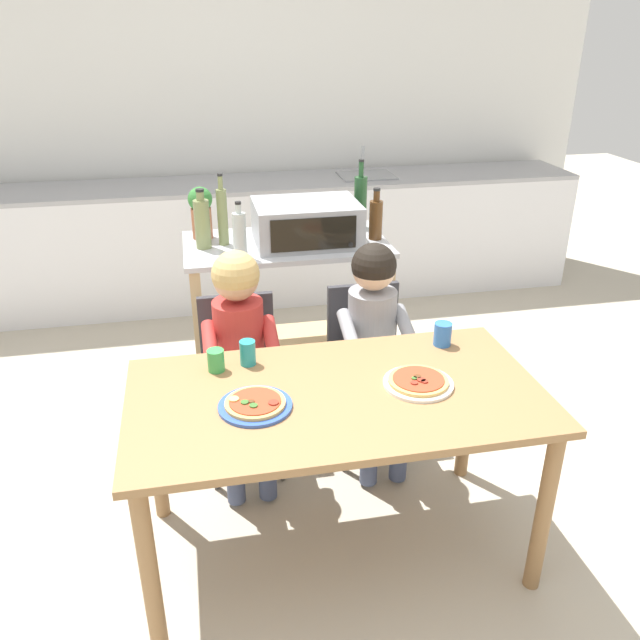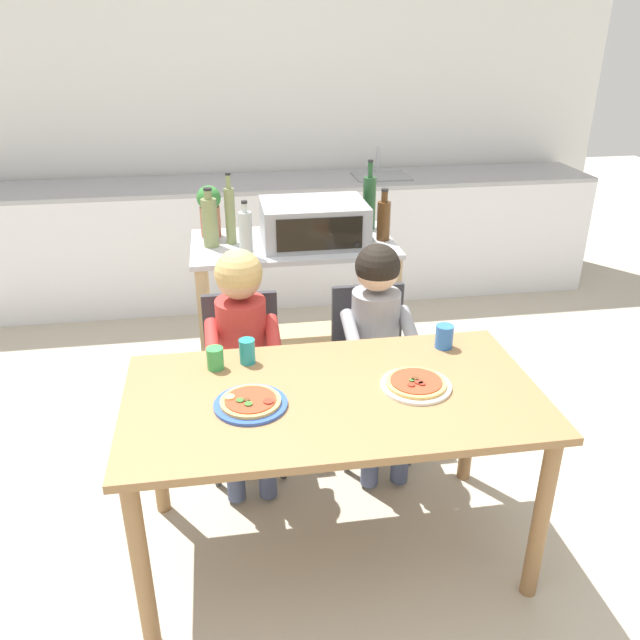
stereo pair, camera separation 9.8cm
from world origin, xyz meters
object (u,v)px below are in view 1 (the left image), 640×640
(bottle_squat_spirits, at_px, (376,218))
(drinking_cup_green, at_px, (216,360))
(dining_chair_right, at_px, (367,358))
(drinking_cup_teal, at_px, (248,353))
(bottle_tall_green_wine, at_px, (222,215))
(bottle_brown_beer, at_px, (202,223))
(kitchen_island_cart, at_px, (288,298))
(drinking_cup_blue, at_px, (443,334))
(pizza_plate_blue_rimmed, at_px, (255,404))
(bottle_slim_sauce, at_px, (240,234))
(bottle_clear_vinegar, at_px, (360,201))
(dining_table, at_px, (336,415))
(toaster_oven, at_px, (306,223))
(child_in_grey_shirt, at_px, (375,330))
(child_in_red_shirt, at_px, (240,341))
(potted_herb_plant, at_px, (201,210))
(pizza_plate_white, at_px, (418,382))
(dining_chair_left, at_px, (240,371))

(bottle_squat_spirits, bearing_deg, drinking_cup_green, -134.81)
(dining_chair_right, xyz_separation_m, drinking_cup_teal, (-0.59, -0.40, 0.30))
(bottle_tall_green_wine, bearing_deg, bottle_brown_beer, -161.86)
(kitchen_island_cart, distance_m, bottle_brown_beer, 0.60)
(bottle_brown_beer, bearing_deg, drinking_cup_blue, -43.94)
(pizza_plate_blue_rimmed, relative_size, drinking_cup_teal, 2.60)
(bottle_slim_sauce, distance_m, drinking_cup_teal, 0.75)
(drinking_cup_green, bearing_deg, bottle_brown_beer, 89.70)
(bottle_slim_sauce, bearing_deg, bottle_clear_vinegar, 27.38)
(dining_chair_right, bearing_deg, dining_table, -114.33)
(toaster_oven, height_order, bottle_clear_vinegar, bottle_clear_vinegar)
(child_in_grey_shirt, bearing_deg, drinking_cup_blue, -53.87)
(child_in_red_shirt, relative_size, drinking_cup_blue, 10.98)
(drinking_cup_green, bearing_deg, potted_herb_plant, 89.69)
(pizza_plate_white, bearing_deg, dining_table, 178.34)
(drinking_cup_green, bearing_deg, bottle_squat_spirits, 45.19)
(bottle_tall_green_wine, relative_size, dining_chair_left, 0.44)
(dining_table, distance_m, pizza_plate_blue_rimmed, 0.32)
(bottle_brown_beer, distance_m, bottle_squat_spirits, 0.87)
(bottle_brown_beer, xyz_separation_m, drinking_cup_blue, (0.92, -0.88, -0.27))
(dining_table, bearing_deg, pizza_plate_blue_rimmed, -172.52)
(pizza_plate_white, bearing_deg, toaster_oven, 99.96)
(bottle_brown_beer, distance_m, child_in_grey_shirt, 1.00)
(kitchen_island_cart, distance_m, dining_chair_right, 0.59)
(dining_chair_right, bearing_deg, child_in_red_shirt, -168.65)
(bottle_tall_green_wine, bearing_deg, dining_table, -75.56)
(toaster_oven, bearing_deg, bottle_clear_vinegar, 30.62)
(pizza_plate_blue_rimmed, bearing_deg, drinking_cup_teal, 88.51)
(bottle_clear_vinegar, relative_size, bottle_tall_green_wine, 1.03)
(bottle_slim_sauce, xyz_separation_m, pizza_plate_white, (0.55, -0.99, -0.29))
(child_in_red_shirt, relative_size, pizza_plate_white, 4.11)
(kitchen_island_cart, distance_m, bottle_squat_spirits, 0.62)
(bottle_brown_beer, distance_m, pizza_plate_white, 1.40)
(drinking_cup_blue, bearing_deg, pizza_plate_blue_rimmed, -158.55)
(bottle_clear_vinegar, distance_m, potted_herb_plant, 0.84)
(dining_chair_left, bearing_deg, toaster_oven, 49.58)
(kitchen_island_cart, distance_m, pizza_plate_blue_rimmed, 1.25)
(bottle_brown_beer, relative_size, drinking_cup_blue, 3.03)
(bottle_slim_sauce, relative_size, bottle_tall_green_wine, 0.76)
(toaster_oven, distance_m, dining_chair_right, 0.74)
(bottle_slim_sauce, xyz_separation_m, dining_chair_right, (0.55, -0.31, -0.55))
(toaster_oven, distance_m, drinking_cup_green, 1.06)
(pizza_plate_blue_rimmed, distance_m, drinking_cup_blue, 0.87)
(bottle_brown_beer, distance_m, dining_chair_right, 1.03)
(potted_herb_plant, distance_m, pizza_plate_blue_rimmed, 1.40)
(dining_chair_left, bearing_deg, drinking_cup_blue, -25.84)
(bottle_slim_sauce, xyz_separation_m, dining_chair_left, (-0.05, -0.32, -0.55))
(bottle_brown_beer, height_order, dining_chair_left, bottle_brown_beer)
(toaster_oven, bearing_deg, child_in_grey_shirt, -70.92)
(pizza_plate_blue_rimmed, bearing_deg, bottle_clear_vinegar, 61.99)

